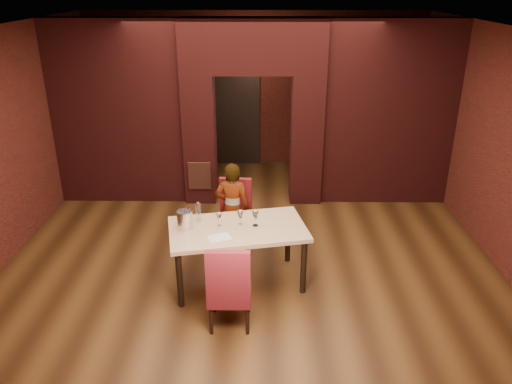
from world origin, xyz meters
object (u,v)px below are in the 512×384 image
dining_table (238,255)px  chair_far (234,216)px  water_bottle (198,211)px  wine_glass_b (240,218)px  chair_near (230,284)px  wine_bucket (185,220)px  potted_plant (276,228)px  person_seated (232,208)px  wine_glass_a (219,220)px  wine_glass_c (255,218)px

dining_table → chair_far: chair_far is taller
water_bottle → wine_glass_b: bearing=-11.5°
chair_near → water_bottle: 1.24m
chair_near → wine_bucket: (-0.61, 0.84, 0.40)m
potted_plant → dining_table: bearing=-114.8°
person_seated → wine_glass_a: person_seated is taller
wine_glass_b → water_bottle: bearing=168.5°
chair_near → wine_bucket: size_ratio=4.45×
person_seated → water_bottle: size_ratio=5.24×
chair_far → potted_plant: size_ratio=2.45×
potted_plant → wine_bucket: bearing=-135.3°
wine_glass_b → potted_plant: bearing=65.0°
potted_plant → chair_far: bearing=-159.6°
wine_glass_b → wine_glass_c: bearing=-9.3°
chair_far → wine_glass_b: (0.13, -0.84, 0.39)m
chair_near → potted_plant: 2.14m
wine_bucket → dining_table: bearing=3.0°
dining_table → chair_near: size_ratio=1.61×
person_seated → wine_glass_a: (-0.12, -0.80, 0.21)m
wine_glass_c → water_bottle: (-0.76, 0.15, 0.03)m
chair_far → person_seated: person_seated is taller
chair_far → water_bottle: size_ratio=3.97×
dining_table → wine_glass_a: 0.56m
dining_table → potted_plant: dining_table is taller
dining_table → wine_glass_a: wine_glass_a is taller
chair_far → potted_plant: chair_far is taller
wine_glass_a → water_bottle: water_bottle is taller
person_seated → wine_bucket: bearing=63.8°
dining_table → potted_plant: bearing=53.8°
dining_table → potted_plant: 1.29m
dining_table → wine_glass_b: 0.52m
dining_table → wine_glass_b: bearing=56.4°
potted_plant → wine_glass_a: bearing=-124.6°
wine_glass_b → wine_bucket: wine_bucket is taller
chair_far → wine_glass_c: bearing=-64.5°
person_seated → water_bottle: (-0.41, -0.64, 0.25)m
wine_glass_c → potted_plant: (0.30, 1.10, -0.71)m
person_seated → wine_bucket: 1.07m
person_seated → wine_bucket: (-0.56, -0.88, 0.24)m
wine_glass_a → potted_plant: 1.52m
wine_glass_a → wine_glass_b: wine_glass_b is taller
wine_glass_b → water_bottle: (-0.56, 0.11, 0.04)m
wine_glass_a → wine_glass_b: 0.28m
wine_bucket → person_seated: bearing=57.7°
chair_near → person_seated: size_ratio=0.78×
wine_glass_c → potted_plant: wine_glass_c is taller
wine_glass_b → potted_plant: (0.50, 1.07, -0.70)m
wine_bucket → potted_plant: bearing=44.7°
wine_glass_a → wine_glass_c: size_ratio=0.85×
chair_near → person_seated: person_seated is taller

